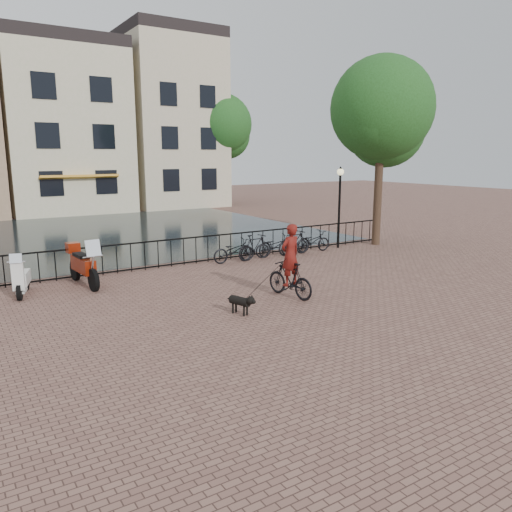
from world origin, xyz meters
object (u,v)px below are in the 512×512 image
scooter (22,272)px  cyclist (290,265)px  lamp_post (340,194)px  dog (240,304)px  motorcycle (83,260)px

scooter → cyclist: bearing=-17.2°
lamp_post → dog: 10.40m
dog → scooter: 6.65m
dog → motorcycle: (-2.66, 5.08, 0.53)m
motorcycle → scooter: bearing=179.5°
lamp_post → cyclist: 8.32m
lamp_post → motorcycle: bearing=-176.6°
motorcycle → dog: bearing=-67.4°
dog → cyclist: bearing=-2.6°
lamp_post → motorcycle: 11.20m
lamp_post → dog: size_ratio=3.96×
scooter → motorcycle: bearing=21.2°
cyclist → motorcycle: cyclist is taller
lamp_post → cyclist: bearing=-141.2°
cyclist → scooter: bearing=-42.6°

